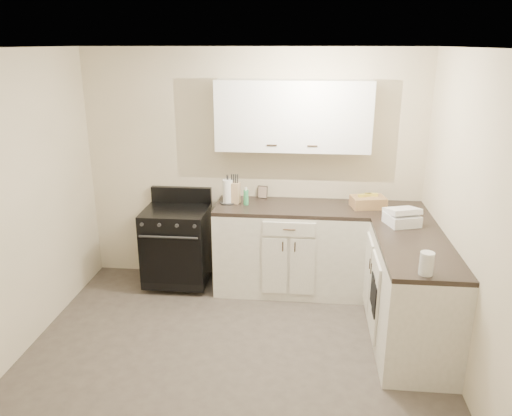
# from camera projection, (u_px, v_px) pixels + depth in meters

# --- Properties ---
(floor) EXTENTS (3.60, 3.60, 0.00)m
(floor) POSITION_uv_depth(u_px,v_px,m) (229.00, 371.00, 4.04)
(floor) COLOR #473F38
(floor) RESTS_ON ground
(ceiling) EXTENTS (3.60, 3.60, 0.00)m
(ceiling) POSITION_uv_depth(u_px,v_px,m) (223.00, 48.00, 3.26)
(ceiling) COLOR white
(ceiling) RESTS_ON wall_back
(wall_back) EXTENTS (3.60, 0.00, 3.60)m
(wall_back) POSITION_uv_depth(u_px,v_px,m) (253.00, 169.00, 5.35)
(wall_back) COLOR beige
(wall_back) RESTS_ON ground
(wall_right) EXTENTS (0.00, 3.60, 3.60)m
(wall_right) POSITION_uv_depth(u_px,v_px,m) (481.00, 236.00, 3.48)
(wall_right) COLOR beige
(wall_right) RESTS_ON ground
(wall_front) EXTENTS (3.60, 0.00, 3.60)m
(wall_front) POSITION_uv_depth(u_px,v_px,m) (155.00, 388.00, 1.95)
(wall_front) COLOR beige
(wall_front) RESTS_ON ground
(base_cabinets_back) EXTENTS (1.55, 0.60, 0.90)m
(base_cabinets_back) POSITION_uv_depth(u_px,v_px,m) (290.00, 250.00, 5.28)
(base_cabinets_back) COLOR white
(base_cabinets_back) RESTS_ON floor
(base_cabinets_right) EXTENTS (0.60, 1.90, 0.90)m
(base_cabinets_right) POSITION_uv_depth(u_px,v_px,m) (405.00, 282.00, 4.56)
(base_cabinets_right) COLOR white
(base_cabinets_right) RESTS_ON floor
(countertop_back) EXTENTS (1.55, 0.60, 0.04)m
(countertop_back) POSITION_uv_depth(u_px,v_px,m) (291.00, 208.00, 5.13)
(countertop_back) COLOR black
(countertop_back) RESTS_ON base_cabinets_back
(countertop_right) EXTENTS (0.60, 1.90, 0.04)m
(countertop_right) POSITION_uv_depth(u_px,v_px,m) (410.00, 234.00, 4.41)
(countertop_right) COLOR black
(countertop_right) RESTS_ON base_cabinets_right
(upper_cabinets) EXTENTS (1.55, 0.30, 0.70)m
(upper_cabinets) POSITION_uv_depth(u_px,v_px,m) (293.00, 116.00, 4.98)
(upper_cabinets) COLOR white
(upper_cabinets) RESTS_ON wall_back
(stove) EXTENTS (0.67, 0.57, 0.81)m
(stove) POSITION_uv_depth(u_px,v_px,m) (177.00, 245.00, 5.37)
(stove) COLOR black
(stove) RESTS_ON floor
(knife_block) EXTENTS (0.11, 0.11, 0.22)m
(knife_block) POSITION_uv_depth(u_px,v_px,m) (235.00, 193.00, 5.18)
(knife_block) COLOR #D6B084
(knife_block) RESTS_ON countertop_back
(paper_towel) EXTENTS (0.14, 0.14, 0.25)m
(paper_towel) POSITION_uv_depth(u_px,v_px,m) (228.00, 191.00, 5.18)
(paper_towel) COLOR white
(paper_towel) RESTS_ON countertop_back
(soap_bottle) EXTENTS (0.06, 0.06, 0.16)m
(soap_bottle) POSITION_uv_depth(u_px,v_px,m) (246.00, 197.00, 5.14)
(soap_bottle) COLOR #3DA05F
(soap_bottle) RESTS_ON countertop_back
(picture_frame) EXTENTS (0.11, 0.05, 0.13)m
(picture_frame) POSITION_uv_depth(u_px,v_px,m) (262.00, 192.00, 5.36)
(picture_frame) COLOR black
(picture_frame) RESTS_ON countertop_back
(wicker_basket) EXTENTS (0.37, 0.28, 0.11)m
(wicker_basket) POSITION_uv_depth(u_px,v_px,m) (368.00, 202.00, 5.06)
(wicker_basket) COLOR tan
(wicker_basket) RESTS_ON countertop_right
(countertop_grill) EXTENTS (0.34, 0.33, 0.10)m
(countertop_grill) POSITION_uv_depth(u_px,v_px,m) (402.00, 219.00, 4.58)
(countertop_grill) COLOR white
(countertop_grill) RESTS_ON countertop_right
(glass_jar) EXTENTS (0.14, 0.14, 0.17)m
(glass_jar) POSITION_uv_depth(u_px,v_px,m) (427.00, 263.00, 3.58)
(glass_jar) COLOR silver
(glass_jar) RESTS_ON countertop_right
(oven_mitt_near) EXTENTS (0.02, 0.16, 0.28)m
(oven_mitt_near) POSITION_uv_depth(u_px,v_px,m) (375.00, 300.00, 4.18)
(oven_mitt_near) COLOR black
(oven_mitt_near) RESTS_ON base_cabinets_right
(oven_mitt_far) EXTENTS (0.02, 0.16, 0.27)m
(oven_mitt_far) POSITION_uv_depth(u_px,v_px,m) (373.00, 290.00, 4.30)
(oven_mitt_far) COLOR black
(oven_mitt_far) RESTS_ON base_cabinets_right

